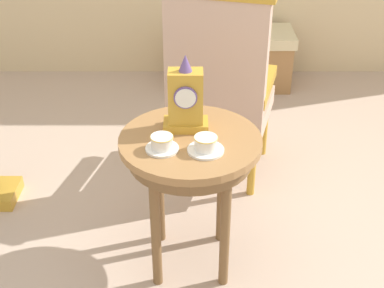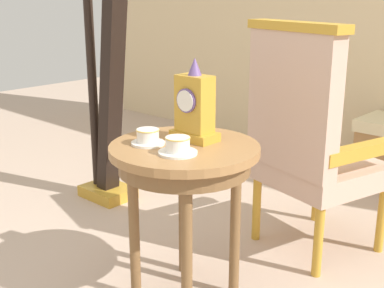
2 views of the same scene
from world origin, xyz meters
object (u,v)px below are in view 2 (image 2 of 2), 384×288
object	(u,v)px
side_table	(185,167)
armchair	(308,138)
teacup_right	(178,146)
mantel_clock	(194,108)
harp	(106,84)
teacup_left	(148,137)

from	to	relation	value
side_table	armchair	distance (m)	0.72
armchair	teacup_right	bearing A→B (deg)	-96.72
teacup_right	mantel_clock	xyz separation A→B (m)	(-0.08, 0.18, 0.11)
armchair	harp	bearing A→B (deg)	-170.00
teacup_left	teacup_right	xyz separation A→B (m)	(0.17, -0.01, 0.00)
mantel_clock	armchair	world-z (taller)	armchair
side_table	harp	world-z (taller)	harp
teacup_left	mantel_clock	bearing A→B (deg)	61.43
teacup_left	harp	distance (m)	1.13
armchair	harp	xyz separation A→B (m)	(-1.25, -0.22, 0.14)
side_table	armchair	xyz separation A→B (m)	(0.16, 0.70, 0.00)
armchair	harp	distance (m)	1.27
mantel_clock	harp	world-z (taller)	harp
teacup_left	mantel_clock	world-z (taller)	mantel_clock
teacup_left	armchair	world-z (taller)	armchair
teacup_right	harp	size ratio (longest dim) A/B	0.08
mantel_clock	side_table	bearing A→B (deg)	-76.35
side_table	teacup_left	distance (m)	0.19
side_table	teacup_left	bearing A→B (deg)	-141.01
teacup_right	armchair	size ratio (longest dim) A/B	0.13
teacup_left	harp	size ratio (longest dim) A/B	0.07
teacup_left	mantel_clock	distance (m)	0.22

